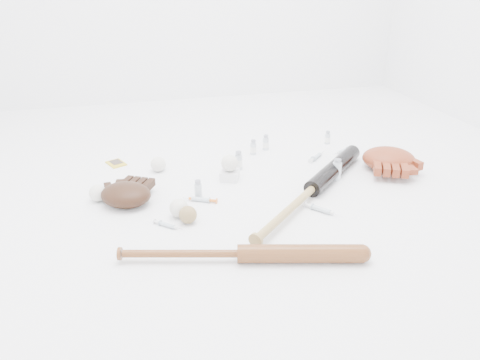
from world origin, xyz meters
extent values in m
plane|color=white|center=(0.00, 0.00, 0.00)|extent=(3.00, 3.00, 0.00)
cube|color=gold|center=(-0.49, 0.45, 0.00)|extent=(0.10, 0.11, 0.01)
cube|color=white|center=(-0.02, 0.15, 0.02)|extent=(0.10, 0.10, 0.04)
sphere|color=silver|center=(-0.02, 0.15, 0.08)|extent=(0.07, 0.07, 0.07)
sphere|color=silver|center=(-0.57, 0.09, 0.03)|extent=(0.07, 0.07, 0.07)
sphere|color=silver|center=(-0.31, 0.32, 0.03)|extent=(0.07, 0.07, 0.07)
sphere|color=silver|center=(-0.28, -0.12, 0.03)|extent=(0.07, 0.07, 0.07)
sphere|color=olive|center=(-0.25, -0.17, 0.03)|extent=(0.06, 0.06, 0.06)
cylinder|color=silver|center=(0.16, 0.40, 0.04)|extent=(0.03, 0.03, 0.07)
cylinder|color=silver|center=(0.57, 0.45, 0.03)|extent=(0.03, 0.03, 0.07)
cylinder|color=silver|center=(0.04, 0.25, 0.04)|extent=(0.03, 0.03, 0.09)
cylinder|color=silver|center=(0.43, 0.04, 0.05)|extent=(0.04, 0.04, 0.09)
cylinder|color=silver|center=(-0.18, 0.02, 0.04)|extent=(0.03, 0.03, 0.07)
cylinder|color=silver|center=(0.24, 0.45, 0.04)|extent=(0.03, 0.03, 0.08)
camera|label=1|loc=(-0.44, -1.63, 0.86)|focal=35.00mm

